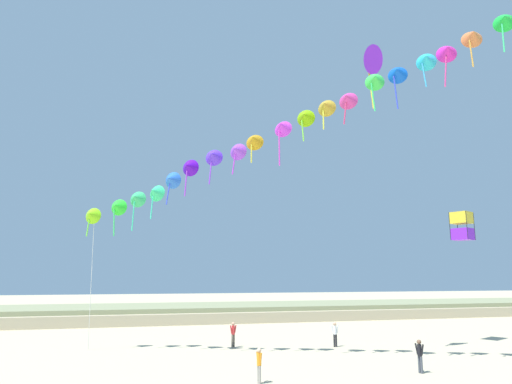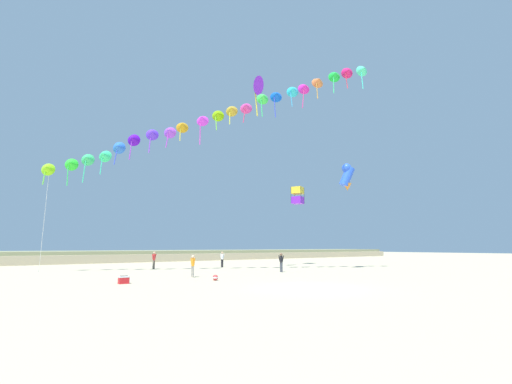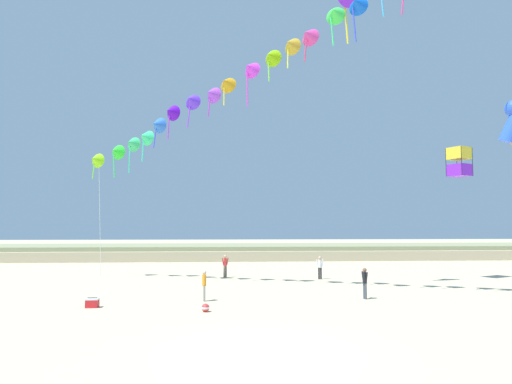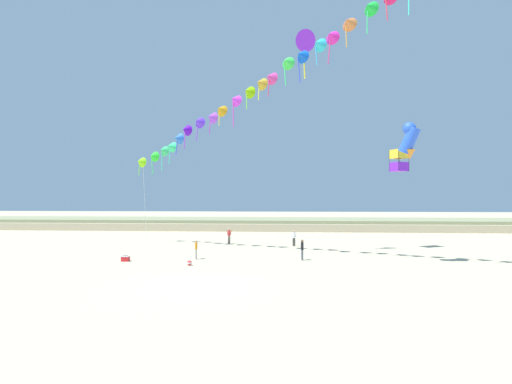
{
  "view_description": "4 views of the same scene",
  "coord_description": "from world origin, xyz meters",
  "views": [
    {
      "loc": [
        -7.74,
        -11.36,
        4.74
      ],
      "look_at": [
        -1.63,
        11.73,
        9.17
      ],
      "focal_mm": 32.0,
      "sensor_mm": 36.0,
      "label": 1
    },
    {
      "loc": [
        -13.19,
        -13.11,
        2.14
      ],
      "look_at": [
        2.9,
        8.67,
        6.48
      ],
      "focal_mm": 24.0,
      "sensor_mm": 36.0,
      "label": 2
    },
    {
      "loc": [
        -1.07,
        -14.03,
        3.77
      ],
      "look_at": [
        0.47,
        8.01,
        5.45
      ],
      "focal_mm": 32.0,
      "sensor_mm": 36.0,
      "label": 3
    },
    {
      "loc": [
        5.05,
        -21.61,
        4.84
      ],
      "look_at": [
        2.59,
        10.93,
        5.33
      ],
      "focal_mm": 28.0,
      "sensor_mm": 36.0,
      "label": 4
    }
  ],
  "objects": [
    {
      "name": "person_near_left",
      "position": [
        5.83,
        18.68,
        0.94
      ],
      "size": [
        0.57,
        0.22,
        1.63
      ],
      "color": "black",
      "rests_on": "ground"
    },
    {
      "name": "large_kite_high_solo",
      "position": [
        6.66,
        13.74,
        18.76
      ],
      "size": [
        2.23,
        1.84,
        4.42
      ],
      "color": "#9228EE"
    },
    {
      "name": "ground_plane",
      "position": [
        0.0,
        0.0,
        0.0
      ],
      "size": [
        240.0,
        240.0,
        0.0
      ],
      "primitive_type": "plane",
      "color": "#C1B28E"
    },
    {
      "name": "person_far_left",
      "position": [
        -0.97,
        20.28,
        0.96
      ],
      "size": [
        0.55,
        0.36,
        1.66
      ],
      "color": "#726656",
      "rests_on": "ground"
    },
    {
      "name": "beach_cooler",
      "position": [
        -7.2,
        8.07,
        0.21
      ],
      "size": [
        0.58,
        0.41,
        0.46
      ],
      "color": "red",
      "rests_on": "ground"
    },
    {
      "name": "kite_banner_string",
      "position": [
        1.48,
        12.94,
        14.02
      ],
      "size": [
        25.35,
        16.84,
        19.63
      ],
      "color": "#8BE81A"
    },
    {
      "name": "dune_ridge",
      "position": [
        0.0,
        41.86,
        0.77
      ],
      "size": [
        120.0,
        13.53,
        1.55
      ],
      "color": "tan",
      "rests_on": "ground"
    },
    {
      "name": "person_mid_center",
      "position": [
        6.29,
        9.63,
        0.93
      ],
      "size": [
        0.22,
        0.56,
        1.61
      ],
      "color": "#474C56",
      "rests_on": "ground"
    },
    {
      "name": "large_kite_low_lead",
      "position": [
        14.13,
        8.5,
        9.18
      ],
      "size": [
        1.86,
        1.61,
        2.78
      ],
      "color": "blue"
    },
    {
      "name": "beach_ball",
      "position": [
        -1.87,
        6.62,
        0.18
      ],
      "size": [
        0.36,
        0.36,
        0.36
      ],
      "color": "red",
      "rests_on": "ground"
    },
    {
      "name": "large_kite_mid_trail",
      "position": [
        15.87,
        17.54,
        8.44
      ],
      "size": [
        1.74,
        1.74,
        2.09
      ],
      "color": "#7D24DF"
    },
    {
      "name": "person_near_right",
      "position": [
        -2.06,
        9.53,
        0.89
      ],
      "size": [
        0.21,
        0.54,
        1.54
      ],
      "color": "gray",
      "rests_on": "ground"
    }
  ]
}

